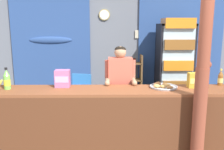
# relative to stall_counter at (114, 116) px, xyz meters

# --- Properties ---
(ground_plane) EXTENTS (7.40, 7.40, 0.00)m
(ground_plane) POSITION_rel_stall_counter_xyz_m (0.08, 0.71, -0.60)
(ground_plane) COLOR #665B51
(back_wall_curtained) EXTENTS (5.54, 0.22, 2.85)m
(back_wall_curtained) POSITION_rel_stall_counter_xyz_m (0.09, 2.40, 0.86)
(back_wall_curtained) COLOR slate
(back_wall_curtained) RESTS_ON ground
(stall_counter) EXTENTS (3.77, 0.57, 0.97)m
(stall_counter) POSITION_rel_stall_counter_xyz_m (0.00, 0.00, 0.00)
(stall_counter) COLOR brown
(stall_counter) RESTS_ON ground
(timber_post) EXTENTS (0.19, 0.17, 2.71)m
(timber_post) POSITION_rel_stall_counter_xyz_m (1.11, -0.30, 0.70)
(timber_post) COLOR brown
(timber_post) RESTS_ON ground
(drink_fridge) EXTENTS (0.71, 0.67, 2.01)m
(drink_fridge) POSITION_rel_stall_counter_xyz_m (1.32, 1.79, 0.50)
(drink_fridge) COLOR black
(drink_fridge) RESTS_ON ground
(bottle_shelf_rack) EXTENTS (0.48, 0.28, 1.24)m
(bottle_shelf_rack) POSITION_rel_stall_counter_xyz_m (0.43, 2.03, 0.04)
(bottle_shelf_rack) COLOR brown
(bottle_shelf_rack) RESTS_ON ground
(plastic_lawn_chair) EXTENTS (0.54, 0.54, 0.86)m
(plastic_lawn_chair) POSITION_rel_stall_counter_xyz_m (-0.68, 1.69, -0.11)
(plastic_lawn_chair) COLOR #3884D6
(plastic_lawn_chair) RESTS_ON ground
(shopkeeper) EXTENTS (0.50, 0.42, 1.55)m
(shopkeeper) POSITION_rel_stall_counter_xyz_m (0.12, 0.60, 0.37)
(shopkeeper) COLOR #28282D
(shopkeeper) RESTS_ON ground
(soda_bottle_lime_soda) EXTENTS (0.10, 0.10, 0.32)m
(soda_bottle_lime_soda) POSITION_rel_stall_counter_xyz_m (-1.54, 0.16, 0.50)
(soda_bottle_lime_soda) COLOR #75C64C
(soda_bottle_lime_soda) RESTS_ON stall_counter
(soda_bottle_iced_tea) EXTENTS (0.08, 0.08, 0.26)m
(soda_bottle_iced_tea) POSITION_rel_stall_counter_xyz_m (1.64, 0.34, 0.48)
(soda_bottle_iced_tea) COLOR brown
(soda_bottle_iced_tea) RESTS_ON stall_counter
(snack_box_choco_powder) EXTENTS (0.21, 0.13, 0.22)m
(snack_box_choco_powder) POSITION_rel_stall_counter_xyz_m (1.21, 0.21, 0.48)
(snack_box_choco_powder) COLOR gold
(snack_box_choco_powder) RESTS_ON stall_counter
(snack_box_wafer) EXTENTS (0.22, 0.16, 0.26)m
(snack_box_wafer) POSITION_rel_stall_counter_xyz_m (-0.76, 0.27, 0.50)
(snack_box_wafer) COLOR #B76699
(snack_box_wafer) RESTS_ON stall_counter
(pastry_tray) EXTENTS (0.41, 0.41, 0.07)m
(pastry_tray) POSITION_rel_stall_counter_xyz_m (0.73, 0.20, 0.39)
(pastry_tray) COLOR #BCBCC1
(pastry_tray) RESTS_ON stall_counter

